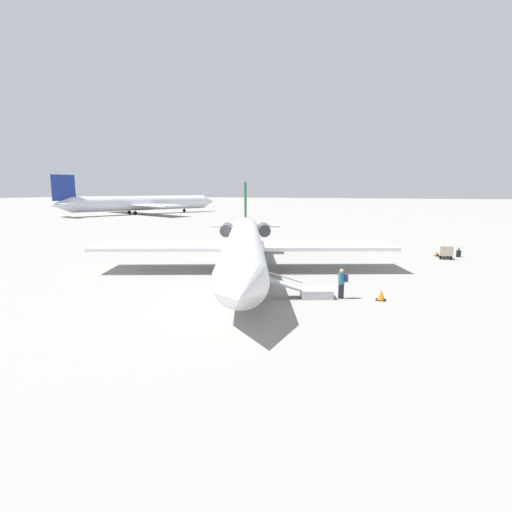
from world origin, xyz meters
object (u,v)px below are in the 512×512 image
at_px(airplane_main, 244,243).
at_px(boarding_stairs, 309,291).
at_px(suitcase, 459,254).
at_px(airplane_far_left, 142,203).
at_px(passenger, 342,281).
at_px(luggage_cart, 445,253).

height_order(airplane_main, boarding_stairs, airplane_main).
height_order(airplane_main, suitcase, airplane_main).
xyz_separation_m(airplane_main, airplane_far_left, (-60.20, -53.09, 0.79)).
bearing_deg(passenger, airplane_main, -56.01).
distance_m(airplane_main, luggage_cart, 19.07).
bearing_deg(luggage_cart, airplane_far_left, -130.15).
distance_m(boarding_stairs, passenger, 1.95).
bearing_deg(airplane_main, luggage_cart, 105.70).
height_order(boarding_stairs, luggage_cart, boarding_stairs).
distance_m(airplane_far_left, passenger, 90.23).
distance_m(airplane_far_left, suitcase, 84.36).
xyz_separation_m(airplane_main, luggage_cart, (-11.39, 15.21, -1.63)).
relative_size(airplane_far_left, suitcase, 49.29).
xyz_separation_m(passenger, luggage_cart, (-17.22, 6.84, -0.54)).
relative_size(luggage_cart, suitcase, 2.59).
bearing_deg(boarding_stairs, suitcase, -138.80).
bearing_deg(suitcase, boarding_stairs, -27.69).
height_order(airplane_far_left, luggage_cart, airplane_far_left).
relative_size(boarding_stairs, luggage_cart, 1.80).
xyz_separation_m(boarding_stairs, suitcase, (-18.90, 9.92, -0.05)).
relative_size(airplane_main, boarding_stairs, 7.21).
relative_size(airplane_main, airplane_far_left, 0.68).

